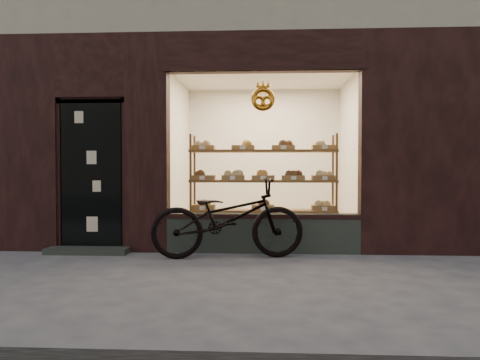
{
  "coord_description": "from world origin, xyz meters",
  "views": [
    {
      "loc": [
        0.49,
        -4.49,
        1.21
      ],
      "look_at": [
        0.13,
        2.0,
        1.03
      ],
      "focal_mm": 35.0,
      "sensor_mm": 36.0,
      "label": 1
    }
  ],
  "objects": [
    {
      "name": "display_shelf",
      "position": [
        0.45,
        2.55,
        0.87
      ],
      "size": [
        2.2,
        0.45,
        1.7
      ],
      "color": "brown",
      "rests_on": "ground"
    },
    {
      "name": "bicycle",
      "position": [
        -0.02,
        1.67,
        0.53
      ],
      "size": [
        2.1,
        0.99,
        1.06
      ],
      "primitive_type": "imported",
      "rotation": [
        0.0,
        0.0,
        1.72
      ],
      "color": "black",
      "rests_on": "ground"
    },
    {
      "name": "ground",
      "position": [
        0.0,
        0.0,
        0.0
      ],
      "size": [
        90.0,
        90.0,
        0.0
      ],
      "primitive_type": "plane",
      "color": "#44434A"
    }
  ]
}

